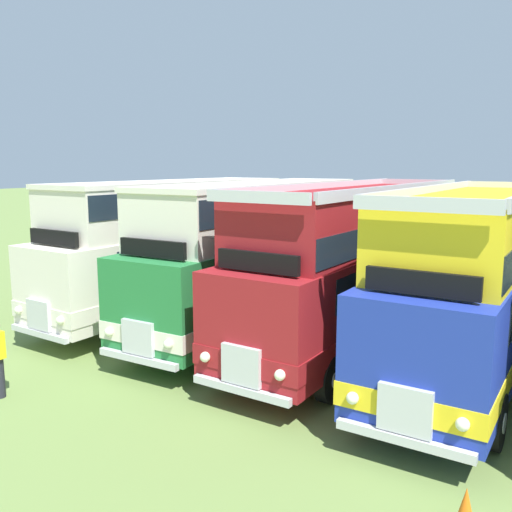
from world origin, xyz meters
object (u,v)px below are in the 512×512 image
bus_second_in_row (257,248)px  bus_third_in_row (358,261)px  bus_first_in_row (173,241)px  bus_fourth_in_row (475,278)px

bus_second_in_row → bus_third_in_row: 3.28m
bus_first_in_row → bus_third_in_row: size_ratio=0.92×
bus_first_in_row → bus_fourth_in_row: (9.80, -0.40, -0.11)m
bus_third_in_row → bus_first_in_row: bearing=-177.1°
bus_third_in_row → bus_fourth_in_row: (3.27, -0.73, -0.01)m
bus_second_in_row → bus_third_in_row: bus_third_in_row is taller
bus_second_in_row → bus_fourth_in_row: size_ratio=1.04×
bus_first_in_row → bus_second_in_row: bearing=2.9°
bus_first_in_row → bus_third_in_row: 6.54m
bus_first_in_row → bus_second_in_row: 3.26m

